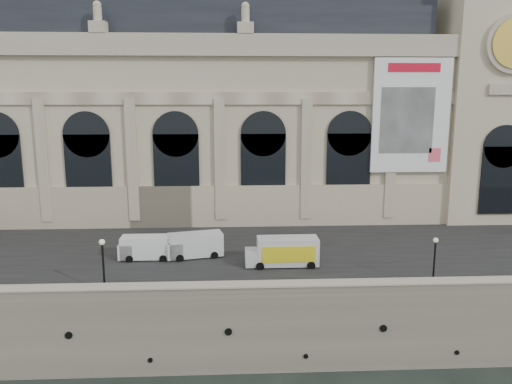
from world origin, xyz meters
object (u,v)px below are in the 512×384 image
(van_c, at_px, (192,245))
(van_b, at_px, (144,248))
(box_truck, at_px, (283,252))
(lamp_right, at_px, (434,262))
(lamp_left, at_px, (103,267))

(van_c, bearing_deg, van_b, -176.41)
(van_b, relative_size, box_truck, 0.76)
(van_b, relative_size, lamp_right, 1.26)
(van_b, xyz_separation_m, box_truck, (13.00, -2.52, 0.19))
(box_truck, xyz_separation_m, lamp_right, (11.84, -5.18, 0.66))
(lamp_left, distance_m, lamp_right, 26.50)
(box_truck, height_order, lamp_left, lamp_left)
(van_b, xyz_separation_m, lamp_left, (-1.65, -8.40, 1.08))
(van_c, distance_m, box_truck, 8.95)
(box_truck, relative_size, lamp_left, 1.48)
(van_c, xyz_separation_m, box_truck, (8.50, -2.80, 0.13))
(lamp_right, bearing_deg, van_b, 162.79)
(van_b, xyz_separation_m, lamp_right, (24.84, -7.70, 0.85))
(van_c, distance_m, lamp_left, 10.68)
(box_truck, xyz_separation_m, lamp_left, (-14.65, -5.88, 0.89))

